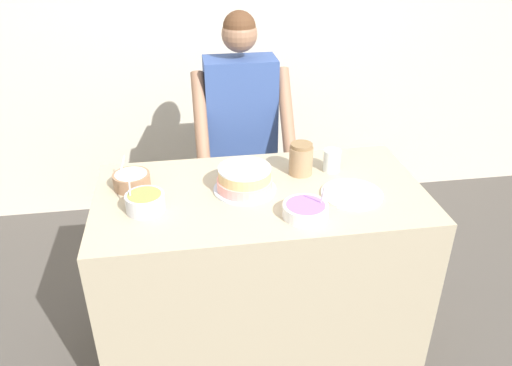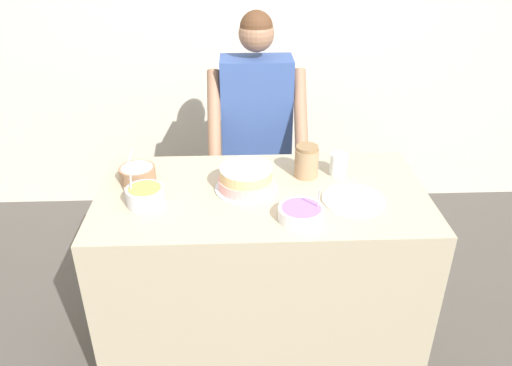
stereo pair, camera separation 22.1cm
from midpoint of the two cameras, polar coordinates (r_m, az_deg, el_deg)
name	(u,v)px [view 1 (the left image)]	position (r m, az deg, el deg)	size (l,w,h in m)	color
wall_back	(224,37)	(3.65, -5.47, 16.28)	(10.00, 0.05, 2.60)	beige
counter	(260,273)	(2.56, -2.02, -10.35)	(1.51, 0.79, 0.95)	tan
person_baker	(241,126)	(2.95, -3.88, 6.47)	(0.55, 0.46, 1.62)	#2D2D38
cake	(245,180)	(2.28, -4.09, 0.32)	(0.29, 0.29, 0.12)	silver
frosting_bowl_white	(132,180)	(2.40, -16.62, 0.28)	(0.17, 0.17, 0.14)	#936B4C
frosting_bowl_purple	(305,210)	(2.09, 2.68, -3.17)	(0.19, 0.19, 0.16)	white
frosting_bowl_olive	(145,202)	(2.20, -15.40, -2.16)	(0.17, 0.17, 0.17)	silver
drinking_glass	(332,160)	(2.46, 6.12, 2.52)	(0.08, 0.08, 0.11)	silver
ceramic_plate	(352,194)	(2.28, 8.19, -1.35)	(0.28, 0.28, 0.01)	white
stoneware_jar	(301,159)	(2.41, 2.55, 2.69)	(0.11, 0.11, 0.16)	#9E7F5B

